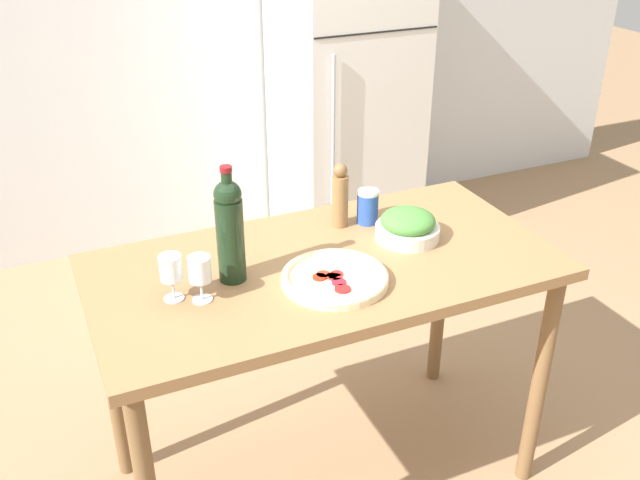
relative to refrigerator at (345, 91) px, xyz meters
The scene contains 11 objects.
ground_plane 2.15m from the refrigerator, 117.70° to the right, with size 14.00×14.00×0.00m, color #9E7A56.
wall_back 1.08m from the refrigerator, 156.38° to the left, with size 6.40×0.06×2.60m.
refrigerator is the anchor object (origin of this frame).
prep_counter 1.96m from the refrigerator, 117.70° to the right, with size 1.47×0.75×0.91m.
wine_bottle 2.10m from the refrigerator, 125.15° to the right, with size 0.08×0.08×0.37m.
wine_glass_near 2.23m from the refrigerator, 126.47° to the right, with size 0.07×0.07×0.14m.
wine_glass_far 2.24m from the refrigerator, 128.58° to the right, with size 0.07×0.07×0.14m.
pepper_mill 1.70m from the refrigerator, 116.48° to the right, with size 0.06×0.06×0.23m.
salad_bowl 1.80m from the refrigerator, 109.22° to the right, with size 0.22×0.22×0.10m.
homemade_pizza 2.08m from the refrigerator, 116.68° to the right, with size 0.32×0.32×0.03m.
salt_canister 1.68m from the refrigerator, 113.20° to the right, with size 0.08×0.08×0.12m.
Camera 1 is at (-0.81, -1.78, 2.03)m, focal length 40.00 mm.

